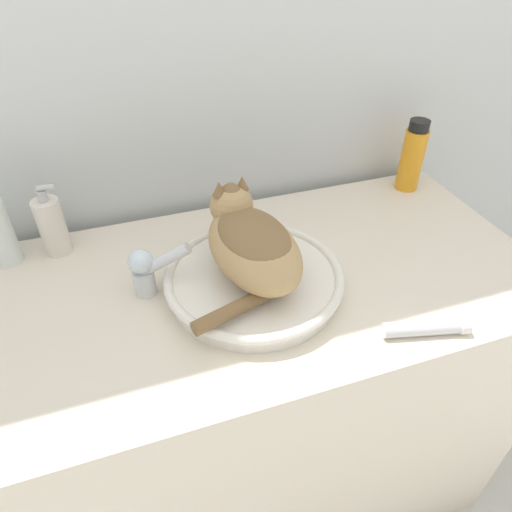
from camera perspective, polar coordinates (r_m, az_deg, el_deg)
wall_back at (r=1.16m, az=-4.98°, el=20.65°), size 8.00×0.05×2.40m
vanity_counter at (r=1.33m, az=1.01°, el=-17.31°), size 1.22×0.62×0.90m
sink_basin at (r=0.95m, az=-0.27°, el=-2.92°), size 0.37×0.37×0.05m
cat at (r=0.90m, az=-0.69°, el=1.84°), size 0.25×0.30×0.16m
faucet at (r=0.94m, az=-13.43°, el=-1.58°), size 0.13×0.06×0.12m
soap_pump_bottle at (r=1.12m, az=-24.13°, el=3.46°), size 0.06×0.06×0.17m
shampoo_bottle_tall at (r=1.34m, az=18.95°, el=11.67°), size 0.06×0.06×0.20m
cream_tube at (r=0.92m, az=20.58°, el=-8.40°), size 0.17×0.07×0.03m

